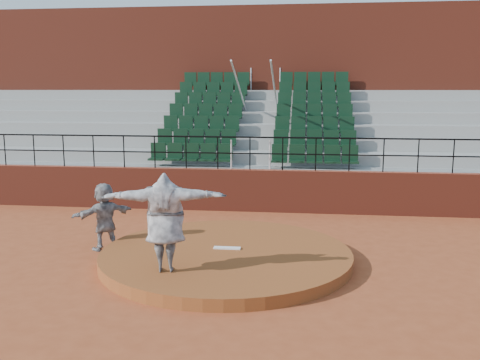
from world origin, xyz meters
TOP-DOWN VIEW (x-y plane):
  - ground at (0.00, 0.00)m, footprint 90.00×90.00m
  - pitchers_mound at (0.00, 0.00)m, footprint 5.50×5.50m
  - pitching_rubber at (0.00, 0.15)m, footprint 0.60×0.15m
  - boundary_wall at (0.00, 5.00)m, footprint 24.00×0.30m
  - wall_railing at (0.00, 5.00)m, footprint 24.04×0.05m
  - seating_deck at (0.00, 8.65)m, footprint 24.00×5.97m
  - press_box_facade at (0.00, 12.60)m, footprint 24.00×3.00m
  - pitcher at (-0.98, -1.42)m, footprint 2.45×1.00m
  - fielder at (-2.98, 0.58)m, footprint 1.40×1.36m

SIDE VIEW (x-z plane):
  - ground at x=0.00m, z-range 0.00..0.00m
  - pitchers_mound at x=0.00m, z-range 0.00..0.25m
  - pitching_rubber at x=0.00m, z-range 0.25..0.28m
  - boundary_wall at x=0.00m, z-range 0.00..1.30m
  - fielder at x=-2.98m, z-range 0.00..1.60m
  - pitcher at x=-0.98m, z-range 0.25..2.19m
  - seating_deck at x=0.00m, z-range -0.88..3.75m
  - wall_railing at x=0.00m, z-range 1.52..2.54m
  - press_box_facade at x=0.00m, z-range 0.00..7.10m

